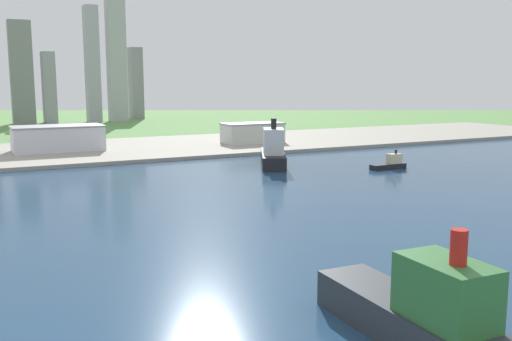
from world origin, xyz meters
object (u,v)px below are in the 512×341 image
(container_barge, at_px, (420,313))
(warehouse_main, at_px, (58,138))
(cargo_ship, at_px, (273,152))
(tugboat_small, at_px, (390,163))
(warehouse_annex, at_px, (253,133))

(container_barge, xyz_separation_m, warehouse_main, (-14.63, 341.68, 4.17))
(container_barge, relative_size, cargo_ship, 0.90)
(container_barge, bearing_deg, cargo_ship, 67.67)
(container_barge, bearing_deg, warehouse_main, 92.45)
(container_barge, distance_m, cargo_ship, 241.13)
(warehouse_main, bearing_deg, tugboat_small, -44.81)
(warehouse_annex, bearing_deg, warehouse_main, 174.13)
(tugboat_small, relative_size, warehouse_annex, 0.48)
(container_barge, xyz_separation_m, warehouse_annex, (130.69, 326.75, 3.16))
(cargo_ship, relative_size, warehouse_main, 0.91)
(tugboat_small, xyz_separation_m, warehouse_main, (-161.49, 160.42, 8.07))
(warehouse_annex, bearing_deg, container_barge, -111.80)
(container_barge, height_order, warehouse_annex, container_barge)
(tugboat_small, distance_m, warehouse_main, 227.77)
(tugboat_small, relative_size, cargo_ship, 0.42)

